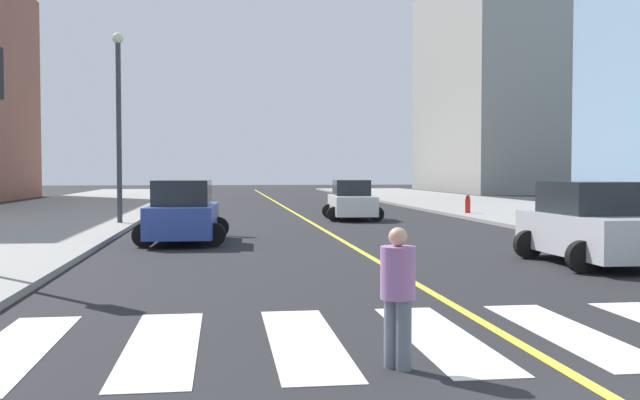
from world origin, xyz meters
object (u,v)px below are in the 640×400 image
(car_silver_nearest, at_px, (592,226))
(pedestrian_crossing, at_px, (398,291))
(fire_hydrant, at_px, (468,204))
(car_white_second, at_px, (352,201))
(street_lamp, at_px, (119,111))
(car_blue_third, at_px, (183,213))

(car_silver_nearest, height_order, pedestrian_crossing, car_silver_nearest)
(car_silver_nearest, height_order, fire_hydrant, car_silver_nearest)
(car_white_second, relative_size, street_lamp, 0.55)
(car_white_second, xyz_separation_m, street_lamp, (-9.86, -2.84, 3.73))
(street_lamp, bearing_deg, car_blue_third, -67.96)
(car_silver_nearest, xyz_separation_m, fire_hydrant, (3.24, 18.19, -0.33))
(car_blue_third, xyz_separation_m, street_lamp, (-2.86, 7.05, 3.67))
(car_white_second, relative_size, fire_hydrant, 4.61)
(fire_hydrant, height_order, street_lamp, street_lamp)
(street_lamp, bearing_deg, fire_hydrant, 16.24)
(car_white_second, bearing_deg, car_silver_nearest, 102.71)
(pedestrian_crossing, xyz_separation_m, fire_hydrant, (9.97, 26.49, -0.29))
(fire_hydrant, bearing_deg, car_white_second, -163.45)
(car_silver_nearest, relative_size, pedestrian_crossing, 2.79)
(car_white_second, bearing_deg, street_lamp, 18.90)
(car_white_second, relative_size, car_blue_third, 0.94)
(car_silver_nearest, distance_m, car_white_second, 16.62)
(car_blue_third, height_order, fire_hydrant, car_blue_third)
(car_silver_nearest, bearing_deg, car_blue_third, -34.31)
(pedestrian_crossing, relative_size, street_lamp, 0.21)
(fire_hydrant, xyz_separation_m, street_lamp, (-15.95, -4.64, 3.99))
(pedestrian_crossing, bearing_deg, fire_hydrant, -59.27)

